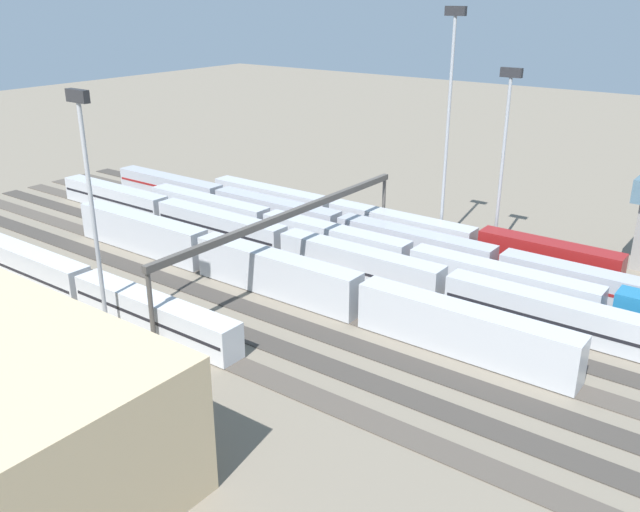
# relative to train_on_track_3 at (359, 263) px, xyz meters

# --- Properties ---
(ground_plane) EXTENTS (400.00, 400.00, 0.00)m
(ground_plane) POSITION_rel_train_on_track_3_xyz_m (2.49, 5.00, -2.01)
(ground_plane) COLOR #756B5B
(track_bed_0) EXTENTS (140.00, 2.80, 0.12)m
(track_bed_0) POSITION_rel_train_on_track_3_xyz_m (2.49, -15.00, -1.95)
(track_bed_0) COLOR #3D3833
(track_bed_0) RESTS_ON ground_plane
(track_bed_1) EXTENTS (140.00, 2.80, 0.12)m
(track_bed_1) POSITION_rel_train_on_track_3_xyz_m (2.49, -10.00, -1.95)
(track_bed_1) COLOR #4C443D
(track_bed_1) RESTS_ON ground_plane
(track_bed_2) EXTENTS (140.00, 2.80, 0.12)m
(track_bed_2) POSITION_rel_train_on_track_3_xyz_m (2.49, -5.00, -1.95)
(track_bed_2) COLOR #4C443D
(track_bed_2) RESTS_ON ground_plane
(track_bed_3) EXTENTS (140.00, 2.80, 0.12)m
(track_bed_3) POSITION_rel_train_on_track_3_xyz_m (2.49, 0.00, -1.95)
(track_bed_3) COLOR #4C443D
(track_bed_3) RESTS_ON ground_plane
(track_bed_4) EXTENTS (140.00, 2.80, 0.12)m
(track_bed_4) POSITION_rel_train_on_track_3_xyz_m (2.49, 5.00, -1.95)
(track_bed_4) COLOR #3D3833
(track_bed_4) RESTS_ON ground_plane
(track_bed_5) EXTENTS (140.00, 2.80, 0.12)m
(track_bed_5) POSITION_rel_train_on_track_3_xyz_m (2.49, 10.00, -1.95)
(track_bed_5) COLOR #4C443D
(track_bed_5) RESTS_ON ground_plane
(track_bed_6) EXTENTS (140.00, 2.80, 0.12)m
(track_bed_6) POSITION_rel_train_on_track_3_xyz_m (2.49, 15.00, -1.95)
(track_bed_6) COLOR #3D3833
(track_bed_6) RESTS_ON ground_plane
(track_bed_7) EXTENTS (140.00, 2.80, 0.12)m
(track_bed_7) POSITION_rel_train_on_track_3_xyz_m (2.49, 20.00, -1.95)
(track_bed_7) COLOR #3D3833
(track_bed_7) RESTS_ON ground_plane
(track_bed_8) EXTENTS (140.00, 2.80, 0.12)m
(track_bed_8) POSITION_rel_train_on_track_3_xyz_m (2.49, 25.00, -1.95)
(track_bed_8) COLOR #4C443D
(track_bed_8) RESTS_ON ground_plane
(train_on_track_3) EXTENTS (119.80, 3.06, 3.80)m
(train_on_track_3) POSITION_rel_train_on_track_3_xyz_m (0.00, 0.00, 0.00)
(train_on_track_3) COLOR #B7BABF
(train_on_track_3) RESTS_ON ground_plane
(train_on_track_5) EXTENTS (71.40, 3.00, 5.00)m
(train_on_track_5) POSITION_rel_train_on_track_3_xyz_m (5.12, 10.00, 0.61)
(train_on_track_5) COLOR #B7BABF
(train_on_track_5) RESTS_ON ground_plane
(train_on_track_8) EXTENTS (47.20, 3.06, 3.80)m
(train_on_track_8) POSITION_rel_train_on_track_3_xyz_m (21.36, 25.00, -0.00)
(train_on_track_8) COLOR silver
(train_on_track_8) RESTS_ON ground_plane
(train_on_track_1) EXTENTS (119.80, 3.06, 3.80)m
(train_on_track_1) POSITION_rel_train_on_track_3_xyz_m (-2.11, -10.00, 0.01)
(train_on_track_1) COLOR #A8AAB2
(train_on_track_1) RESTS_ON ground_plane
(train_on_track_0) EXTENTS (66.40, 3.00, 4.40)m
(train_on_track_0) POSITION_rel_train_on_track_3_xyz_m (4.50, -15.00, 0.11)
(train_on_track_0) COLOR maroon
(train_on_track_0) RESTS_ON ground_plane
(train_on_track_2) EXTENTS (90.60, 3.00, 4.40)m
(train_on_track_2) POSITION_rel_train_on_track_3_xyz_m (-3.20, -5.00, 0.08)
(train_on_track_2) COLOR #1E6B9E
(train_on_track_2) RESTS_ON ground_plane
(light_mast_0) EXTENTS (2.80, 0.70, 24.83)m
(light_mast_0) POSITION_rel_train_on_track_3_xyz_m (-9.99, -18.89, 14.02)
(light_mast_0) COLOR #9EA0A5
(light_mast_0) RESTS_ON ground_plane
(light_mast_1) EXTENTS (2.80, 0.70, 25.32)m
(light_mast_1) POSITION_rel_train_on_track_3_xyz_m (12.98, 28.34, 14.29)
(light_mast_1) COLOR #9EA0A5
(light_mast_1) RESTS_ON ground_plane
(light_mast_2) EXTENTS (2.80, 0.70, 32.06)m
(light_mast_2) POSITION_rel_train_on_track_3_xyz_m (-2.38, -17.52, 17.95)
(light_mast_2) COLOR #9EA0A5
(light_mast_2) RESTS_ON ground_plane
(signal_gantry) EXTENTS (0.70, 45.00, 8.80)m
(signal_gantry) POSITION_rel_train_on_track_3_xyz_m (6.99, 5.00, 5.79)
(signal_gantry) COLOR #4C4742
(signal_gantry) RESTS_ON ground_plane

